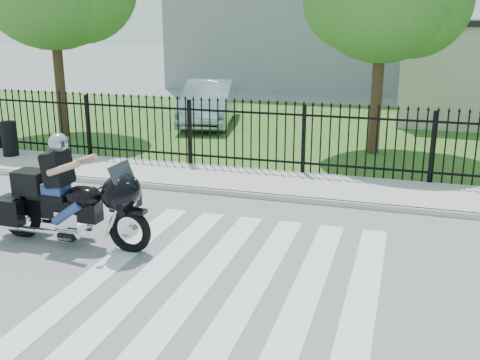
# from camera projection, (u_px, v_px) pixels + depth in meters

# --- Properties ---
(ground) EXTENTS (120.00, 120.00, 0.00)m
(ground) POSITION_uv_depth(u_px,v_px,m) (228.00, 281.00, 8.51)
(ground) COLOR slate
(ground) RESTS_ON ground
(crosswalk) EXTENTS (5.00, 5.50, 0.01)m
(crosswalk) POSITION_uv_depth(u_px,v_px,m) (228.00, 281.00, 8.51)
(crosswalk) COLOR silver
(crosswalk) RESTS_ON ground
(sidewalk) EXTENTS (40.00, 2.00, 0.12)m
(sidewalk) POSITION_uv_depth(u_px,v_px,m) (294.00, 185.00, 13.09)
(sidewalk) COLOR #ADAAA3
(sidewalk) RESTS_ON ground
(curb) EXTENTS (40.00, 0.12, 0.12)m
(curb) POSITION_uv_depth(u_px,v_px,m) (285.00, 198.00, 12.17)
(curb) COLOR #ADAAA3
(curb) RESTS_ON ground
(grass_strip) EXTENTS (40.00, 12.00, 0.02)m
(grass_strip) POSITION_uv_depth(u_px,v_px,m) (335.00, 131.00, 19.52)
(grass_strip) COLOR #2B581E
(grass_strip) RESTS_ON ground
(iron_fence) EXTENTS (26.00, 0.04, 1.80)m
(iron_fence) POSITION_uv_depth(u_px,v_px,m) (304.00, 141.00, 13.76)
(iron_fence) COLOR black
(iron_fence) RESTS_ON ground
(motorcycle_rider) EXTENTS (3.06, 0.96, 2.02)m
(motorcycle_rider) POSITION_uv_depth(u_px,v_px,m) (67.00, 198.00, 9.73)
(motorcycle_rider) COLOR black
(motorcycle_rider) RESTS_ON ground
(parked_car) EXTENTS (2.59, 5.00, 1.57)m
(parked_car) POSITION_uv_depth(u_px,v_px,m) (209.00, 103.00, 20.45)
(parked_car) COLOR #97ABBE
(parked_car) RESTS_ON grass_strip
(litter_bin) EXTENTS (0.50, 0.50, 0.95)m
(litter_bin) POSITION_uv_depth(u_px,v_px,m) (9.00, 139.00, 15.50)
(litter_bin) COLOR black
(litter_bin) RESTS_ON sidewalk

